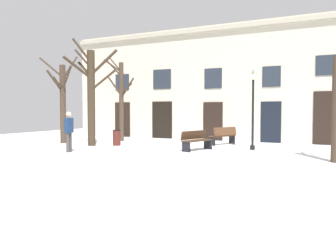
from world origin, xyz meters
TOP-DOWN VIEW (x-y plane):
  - ground_plane at (0.00, 0.00)m, footprint 31.56×31.56m
  - building_facade at (0.00, 7.96)m, footprint 19.73×0.60m
  - tree_left_of_center at (-6.83, 2.54)m, footprint 2.71×1.77m
  - tree_right_of_center at (-4.61, 2.18)m, footprint 2.21×2.10m
  - tree_foreground at (-4.73, 5.03)m, footprint 2.21×0.76m
  - streetlamp at (3.08, 3.93)m, footprint 0.30×0.30m
  - litter_bin at (-3.50, 2.79)m, footprint 0.41×0.41m
  - bench_near_lamp at (0.89, 2.59)m, footprint 0.99×1.73m
  - bench_back_to_back_right at (1.24, 5.51)m, footprint 1.10×1.69m
  - person_crossing_plaza at (-3.77, -0.35)m, footprint 0.27×0.41m

SIDE VIEW (x-z plane):
  - ground_plane at x=0.00m, z-range 0.00..0.00m
  - litter_bin at x=-3.50m, z-range 0.00..0.79m
  - bench_near_lamp at x=0.89m, z-range 0.01..0.89m
  - bench_back_to_back_right at x=1.24m, z-range 0.01..0.93m
  - person_crossing_plaza at x=-3.77m, z-range 0.10..1.82m
  - streetlamp at x=3.08m, z-range 0.41..3.98m
  - tree_left_of_center at x=-6.83m, z-range -0.01..4.74m
  - tree_foreground at x=-4.73m, z-range 0.07..4.90m
  - tree_right_of_center at x=-4.61m, z-range -0.07..5.37m
  - building_facade at x=0.00m, z-range 0.04..6.81m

